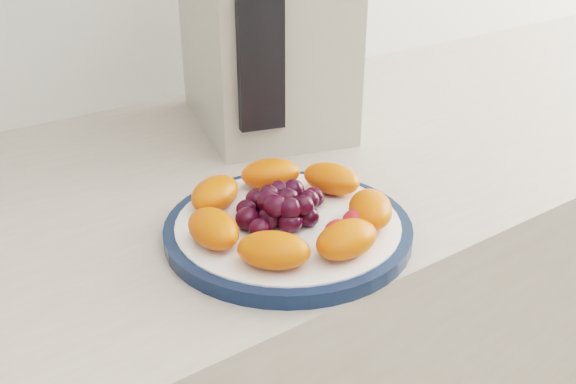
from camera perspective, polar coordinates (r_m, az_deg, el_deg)
plate_rim at (r=0.65m, az=0.00°, el=-3.33°), size 0.25×0.25×0.01m
plate_face at (r=0.65m, az=0.00°, el=-3.26°), size 0.23×0.23×0.02m
appliance_body at (r=0.91m, az=-2.19°, el=15.87°), size 0.25×0.30×0.33m
appliance_panel at (r=0.77m, az=-2.52°, el=14.21°), size 0.06×0.03×0.24m
fruit_plate at (r=0.64m, az=0.07°, el=-1.44°), size 0.22×0.22×0.04m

